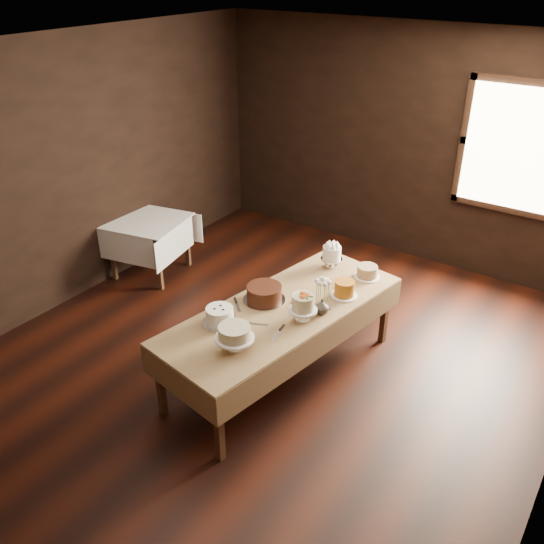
{
  "coord_description": "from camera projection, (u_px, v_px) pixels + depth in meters",
  "views": [
    {
      "loc": [
        2.53,
        -3.49,
        3.45
      ],
      "look_at": [
        0.0,
        0.2,
        0.95
      ],
      "focal_mm": 38.07,
      "sensor_mm": 36.0,
      "label": 1
    }
  ],
  "objects": [
    {
      "name": "cake_server_a",
      "position": [
        259.0,
        324.0,
        4.81
      ],
      "size": [
        0.23,
        0.12,
        0.01
      ],
      "primitive_type": "cube",
      "rotation": [
        0.0,
        0.0,
        0.43
      ],
      "color": "silver",
      "rests_on": "display_table"
    },
    {
      "name": "cake_speckled",
      "position": [
        367.0,
        272.0,
        5.48
      ],
      "size": [
        0.25,
        0.25,
        0.12
      ],
      "color": "white",
      "rests_on": "display_table"
    },
    {
      "name": "cake_caramel",
      "position": [
        344.0,
        289.0,
        5.17
      ],
      "size": [
        0.26,
        0.26,
        0.15
      ],
      "color": "white",
      "rests_on": "display_table"
    },
    {
      "name": "cake_server_b",
      "position": [
        276.0,
        335.0,
        4.67
      ],
      "size": [
        0.07,
        0.24,
        0.01
      ],
      "primitive_type": "cube",
      "rotation": [
        0.0,
        0.0,
        -1.38
      ],
      "color": "silver",
      "rests_on": "display_table"
    },
    {
      "name": "display_table",
      "position": [
        282.0,
        313.0,
        5.05
      ],
      "size": [
        1.3,
        2.45,
        0.72
      ],
      "rotation": [
        0.0,
        0.0,
        -0.17
      ],
      "color": "#402717",
      "rests_on": "ground"
    },
    {
      "name": "cake_cream",
      "position": [
        235.0,
        338.0,
        4.47
      ],
      "size": [
        0.31,
        0.31,
        0.22
      ],
      "color": "white",
      "rests_on": "display_table"
    },
    {
      "name": "flower_vase",
      "position": [
        322.0,
        307.0,
        4.93
      ],
      "size": [
        0.16,
        0.16,
        0.13
      ],
      "primitive_type": "imported",
      "rotation": [
        0.0,
        0.0,
        1.97
      ],
      "color": "#2D2823",
      "rests_on": "display_table"
    },
    {
      "name": "cake_server_c",
      "position": [
        300.0,
        295.0,
        5.22
      ],
      "size": [
        0.06,
        0.24,
        0.01
      ],
      "primitive_type": "cube",
      "rotation": [
        0.0,
        0.0,
        1.7
      ],
      "color": "silver",
      "rests_on": "display_table"
    },
    {
      "name": "cake_flowers",
      "position": [
        303.0,
        309.0,
        4.82
      ],
      "size": [
        0.26,
        0.26,
        0.25
      ],
      "color": "white",
      "rests_on": "display_table"
    },
    {
      "name": "side_table",
      "position": [
        148.0,
        226.0,
        6.79
      ],
      "size": [
        0.97,
        0.97,
        0.69
      ],
      "rotation": [
        0.0,
        0.0,
        0.21
      ],
      "color": "#402717",
      "rests_on": "ground"
    },
    {
      "name": "window",
      "position": [
        518.0,
        149.0,
        6.14
      ],
      "size": [
        1.1,
        0.05,
        1.3
      ],
      "primitive_type": "cube",
      "color": "#FFEABF",
      "rests_on": "wall_back"
    },
    {
      "name": "cake_swirl",
      "position": [
        220.0,
        316.0,
        4.79
      ],
      "size": [
        0.32,
        0.32,
        0.15
      ],
      "color": "silver",
      "rests_on": "display_table"
    },
    {
      "name": "cake_server_e",
      "position": [
        238.0,
        307.0,
        5.04
      ],
      "size": [
        0.2,
        0.18,
        0.01
      ],
      "primitive_type": "cube",
      "rotation": [
        0.0,
        0.0,
        -0.73
      ],
      "color": "silver",
      "rests_on": "display_table"
    },
    {
      "name": "flower_bouquet",
      "position": [
        323.0,
        288.0,
        4.84
      ],
      "size": [
        0.14,
        0.14,
        0.2
      ],
      "primitive_type": null,
      "color": "white",
      "rests_on": "flower_vase"
    },
    {
      "name": "floor",
      "position": [
        260.0,
        368.0,
        5.44
      ],
      "size": [
        5.0,
        6.0,
        0.01
      ],
      "primitive_type": "cube",
      "color": "black",
      "rests_on": "ground"
    },
    {
      "name": "cake_chocolate",
      "position": [
        264.0,
        294.0,
        5.11
      ],
      "size": [
        0.41,
        0.41,
        0.15
      ],
      "color": "silver",
      "rests_on": "display_table"
    },
    {
      "name": "cake_meringue",
      "position": [
        332.0,
        257.0,
        5.64
      ],
      "size": [
        0.22,
        0.22,
        0.23
      ],
      "color": "silver",
      "rests_on": "display_table"
    },
    {
      "name": "ceiling",
      "position": [
        256.0,
        56.0,
        4.08
      ],
      "size": [
        5.0,
        6.0,
        0.01
      ],
      "primitive_type": "cube",
      "color": "beige",
      "rests_on": "wall_back"
    },
    {
      "name": "wall_left",
      "position": [
        63.0,
        176.0,
        6.0
      ],
      "size": [
        0.02,
        6.0,
        2.8
      ],
      "primitive_type": "cube",
      "color": "black",
      "rests_on": "ground"
    },
    {
      "name": "cake_server_d",
      "position": [
        323.0,
        308.0,
        5.02
      ],
      "size": [
        0.23,
        0.12,
        0.01
      ],
      "primitive_type": "cube",
      "rotation": [
        0.0,
        0.0,
        0.4
      ],
      "color": "silver",
      "rests_on": "display_table"
    },
    {
      "name": "wall_back",
      "position": [
        404.0,
        146.0,
        6.92
      ],
      "size": [
        5.0,
        0.02,
        2.8
      ],
      "primitive_type": "cube",
      "color": "black",
      "rests_on": "ground"
    }
  ]
}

